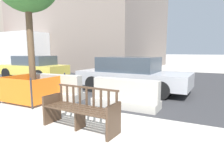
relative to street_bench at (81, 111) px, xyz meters
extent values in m
cube|color=#333335|center=(0.71, 7.40, -0.39)|extent=(120.00, 12.00, 0.01)
cube|color=#473323|center=(-0.82, 0.02, -0.07)|extent=(0.08, 0.52, 0.66)
cube|color=#473323|center=(0.82, -0.08, -0.07)|extent=(0.08, 0.52, 0.66)
cube|color=#473323|center=(0.00, -0.03, -0.17)|extent=(0.06, 0.33, 0.45)
cube|color=#473323|center=(-0.02, -0.26, 0.05)|extent=(1.60, 0.17, 0.02)
cube|color=#473323|center=(-0.01, -0.14, 0.05)|extent=(1.60, 0.17, 0.02)
cube|color=#473323|center=(0.00, -0.03, 0.05)|extent=(1.60, 0.17, 0.02)
cube|color=#473323|center=(0.01, 0.09, 0.05)|extent=(1.60, 0.17, 0.02)
cube|color=#473323|center=(0.01, 0.20, 0.05)|extent=(1.60, 0.17, 0.02)
cube|color=#473323|center=(0.01, 0.21, 0.46)|extent=(1.60, 0.13, 0.04)
cube|color=#473323|center=(-0.74, 0.26, 0.25)|extent=(0.05, 0.03, 0.38)
cube|color=#473323|center=(-0.55, 0.25, 0.25)|extent=(0.05, 0.03, 0.38)
cube|color=#473323|center=(-0.36, 0.24, 0.25)|extent=(0.05, 0.03, 0.38)
cube|color=#473323|center=(-0.17, 0.22, 0.25)|extent=(0.05, 0.03, 0.38)
cube|color=#473323|center=(0.01, 0.21, 0.25)|extent=(0.05, 0.03, 0.38)
cube|color=#473323|center=(0.20, 0.20, 0.25)|extent=(0.05, 0.03, 0.38)
cube|color=#473323|center=(0.39, 0.19, 0.25)|extent=(0.05, 0.03, 0.38)
cube|color=#473323|center=(0.57, 0.18, 0.25)|extent=(0.05, 0.03, 0.38)
cube|color=#473323|center=(0.76, 0.17, 0.25)|extent=(0.05, 0.03, 0.38)
cube|color=#473323|center=(-0.82, 0.00, 0.25)|extent=(0.08, 0.46, 0.03)
cube|color=#473323|center=(0.82, -0.10, 0.25)|extent=(0.08, 0.46, 0.03)
cube|color=#ADA89E|center=(0.20, 1.95, -0.28)|extent=(2.01, 0.72, 0.24)
cube|color=#ADA89E|center=(0.20, 1.95, 0.14)|extent=(2.01, 0.34, 0.60)
cube|color=#ADA89E|center=(-2.43, 1.90, -0.28)|extent=(2.03, 0.77, 0.24)
cube|color=#ADA89E|center=(-2.43, 1.90, 0.14)|extent=(2.01, 0.39, 0.60)
cylinder|color=brown|center=(-2.82, 1.28, 1.25)|extent=(0.20, 0.20, 3.28)
cylinder|color=#2D2D33|center=(-2.09, 0.56, 0.05)|extent=(0.05, 0.05, 0.90)
cylinder|color=#2D2D33|center=(-3.54, 2.01, 0.05)|extent=(0.05, 0.05, 0.90)
cylinder|color=#2D2D33|center=(-2.09, 2.01, 0.05)|extent=(0.05, 0.05, 0.90)
cube|color=orange|center=(-2.82, 0.56, 0.05)|extent=(1.44, 0.03, 0.76)
cube|color=orange|center=(-2.82, 2.01, 0.05)|extent=(1.44, 0.03, 0.76)
cube|color=orange|center=(-3.54, 1.28, 0.05)|extent=(0.03, 1.44, 0.76)
cube|color=orange|center=(-2.09, 1.28, 0.05)|extent=(0.03, 1.44, 0.76)
cube|color=#DBC64C|center=(-7.26, 5.27, 0.14)|extent=(4.21, 1.93, 0.56)
cube|color=#38424C|center=(-7.09, 5.27, 0.70)|extent=(2.19, 1.64, 0.54)
cylinder|color=black|center=(-8.51, 4.38, -0.08)|extent=(0.65, 0.25, 0.64)
cylinder|color=black|center=(-8.58, 6.04, -0.08)|extent=(0.65, 0.25, 0.64)
cylinder|color=black|center=(-5.94, 4.49, -0.08)|extent=(0.65, 0.25, 0.64)
cylinder|color=black|center=(-6.01, 6.15, -0.08)|extent=(0.65, 0.25, 0.64)
cube|color=#B7B7BC|center=(-0.45, 4.21, 0.14)|extent=(4.55, 1.88, 0.56)
cube|color=#38424C|center=(-0.63, 4.21, 0.72)|extent=(2.36, 1.59, 0.58)
cylinder|color=black|center=(0.97, 4.96, -0.08)|extent=(0.65, 0.24, 0.64)
cylinder|color=black|center=(0.91, 3.35, -0.08)|extent=(0.65, 0.24, 0.64)
cylinder|color=black|center=(-1.81, 5.07, -0.08)|extent=(0.65, 0.24, 0.64)
cylinder|color=black|center=(-1.87, 3.45, -0.08)|extent=(0.65, 0.24, 0.64)
cube|color=silver|center=(-11.64, 7.78, 1.40)|extent=(4.86, 2.33, 2.50)
cylinder|color=black|center=(-15.21, 8.89, 0.05)|extent=(0.91, 0.30, 0.90)
cylinder|color=black|center=(-9.99, 6.71, 0.05)|extent=(0.91, 0.30, 0.90)
cylinder|color=black|center=(-9.94, 8.75, 0.05)|extent=(0.91, 0.30, 0.90)
camera|label=1|loc=(2.42, -3.33, 1.25)|focal=32.00mm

